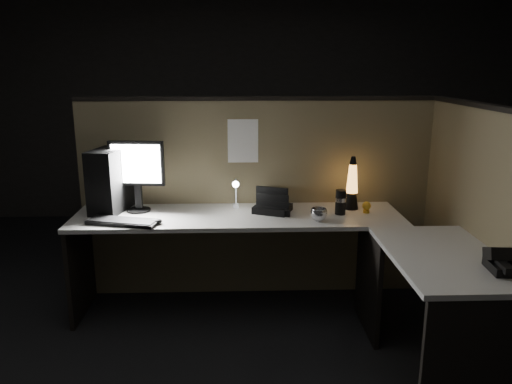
{
  "coord_description": "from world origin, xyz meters",
  "views": [
    {
      "loc": [
        -0.14,
        -2.76,
        1.75
      ],
      "look_at": [
        -0.03,
        0.35,
        0.96
      ],
      "focal_mm": 35.0,
      "sensor_mm": 36.0,
      "label": 1
    }
  ],
  "objects_px": {
    "monitor": "(137,169)",
    "lava_lamp": "(352,187)",
    "keyboard": "(123,222)",
    "desk_phone": "(509,261)",
    "pc_tower": "(112,179)"
  },
  "relations": [
    {
      "from": "monitor",
      "to": "lava_lamp",
      "type": "height_order",
      "value": "monitor"
    },
    {
      "from": "monitor",
      "to": "desk_phone",
      "type": "relative_size",
      "value": 2.1
    },
    {
      "from": "keyboard",
      "to": "desk_phone",
      "type": "relative_size",
      "value": 1.95
    },
    {
      "from": "monitor",
      "to": "desk_phone",
      "type": "height_order",
      "value": "monitor"
    },
    {
      "from": "keyboard",
      "to": "lava_lamp",
      "type": "relative_size",
      "value": 1.22
    },
    {
      "from": "lava_lamp",
      "to": "desk_phone",
      "type": "distance_m",
      "value": 1.28
    },
    {
      "from": "monitor",
      "to": "pc_tower",
      "type": "bearing_deg",
      "value": 176.25
    },
    {
      "from": "pc_tower",
      "to": "monitor",
      "type": "relative_size",
      "value": 0.89
    },
    {
      "from": "keyboard",
      "to": "desk_phone",
      "type": "height_order",
      "value": "desk_phone"
    },
    {
      "from": "pc_tower",
      "to": "keyboard",
      "type": "distance_m",
      "value": 0.42
    },
    {
      "from": "pc_tower",
      "to": "keyboard",
      "type": "xyz_separation_m",
      "value": [
        0.14,
        -0.34,
        -0.21
      ]
    },
    {
      "from": "pc_tower",
      "to": "desk_phone",
      "type": "xyz_separation_m",
      "value": [
        2.29,
        -1.19,
        -0.18
      ]
    },
    {
      "from": "lava_lamp",
      "to": "monitor",
      "type": "bearing_deg",
      "value": 179.78
    },
    {
      "from": "monitor",
      "to": "lava_lamp",
      "type": "bearing_deg",
      "value": 5.55
    },
    {
      "from": "lava_lamp",
      "to": "keyboard",
      "type": "bearing_deg",
      "value": -169.35
    }
  ]
}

